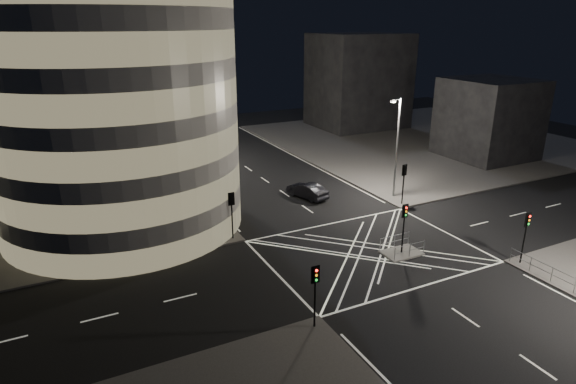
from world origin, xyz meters
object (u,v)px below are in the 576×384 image
traffic_signal_fr (404,177)px  traffic_signal_island (404,219)px  traffic_signal_fl (232,207)px  street_lamp_right_far (397,145)px  street_lamp_left_near (203,161)px  traffic_signal_nr (526,228)px  street_lamp_left_far (158,123)px  sedan (307,190)px  central_island (401,253)px  traffic_signal_nl (315,285)px

traffic_signal_fr → traffic_signal_island: (-6.80, -8.30, 0.00)m
traffic_signal_fl → street_lamp_right_far: size_ratio=0.40×
traffic_signal_fr → street_lamp_left_near: (-18.24, 5.20, 2.63)m
traffic_signal_island → street_lamp_right_far: size_ratio=0.40×
traffic_signal_nr → street_lamp_left_far: street_lamp_left_far is taller
traffic_signal_fl → street_lamp_right_far: (18.24, 2.20, 2.63)m
traffic_signal_fl → sedan: (10.30, 6.02, -2.14)m
central_island → street_lamp_left_far: (-11.44, 31.50, 5.47)m
sedan → traffic_signal_fr: bearing=124.7°
central_island → traffic_signal_island: bearing=0.0°
traffic_signal_nr → traffic_signal_island: (-6.80, 5.30, 0.00)m
street_lamp_left_far → sedan: size_ratio=2.12×
street_lamp_right_far → central_island: bearing=-125.3°
traffic_signal_nr → traffic_signal_nl: bearing=180.0°
traffic_signal_island → street_lamp_left_near: bearing=130.3°
central_island → traffic_signal_nr: traffic_signal_nr is taller
traffic_signal_nl → sedan: bearing=62.3°
traffic_signal_nl → traffic_signal_nr: 17.60m
central_island → street_lamp_right_far: (7.44, 10.50, 5.47)m
traffic_signal_fl → traffic_signal_nl: (0.00, -13.60, 0.00)m
traffic_signal_nl → street_lamp_left_far: 36.90m
traffic_signal_fl → traffic_signal_island: 13.62m
street_lamp_right_far → sedan: 10.01m
traffic_signal_nl → traffic_signal_fr: size_ratio=1.00×
central_island → street_lamp_left_near: street_lamp_left_near is taller
street_lamp_left_near → traffic_signal_fr: bearing=-15.9°
central_island → traffic_signal_island: size_ratio=0.75×
traffic_signal_fr → traffic_signal_nr: bearing=-90.0°
street_lamp_left_far → traffic_signal_island: bearing=-70.0°
street_lamp_left_near → street_lamp_right_far: size_ratio=1.00×
street_lamp_left_far → traffic_signal_fr: bearing=-51.8°
traffic_signal_fl → traffic_signal_nl: bearing=-90.0°
traffic_signal_nl → street_lamp_left_near: 18.99m
central_island → traffic_signal_fr: bearing=50.7°
street_lamp_left_far → street_lamp_right_far: size_ratio=1.00×
central_island → traffic_signal_fl: (-10.80, 8.30, 2.84)m
traffic_signal_nl → street_lamp_right_far: size_ratio=0.40×
traffic_signal_fl → street_lamp_left_near: 5.86m
street_lamp_left_far → traffic_signal_fl: bearing=-88.4°
traffic_signal_nl → street_lamp_left_far: (-0.64, 36.80, 2.63)m
sedan → traffic_signal_fl: bearing=14.5°
traffic_signal_nl → street_lamp_right_far: street_lamp_right_far is taller
central_island → sedan: 14.34m
traffic_signal_nr → sedan: bearing=110.4°
traffic_signal_island → traffic_signal_nr: bearing=-37.9°
traffic_signal_island → central_island: bearing=0.0°
traffic_signal_nr → street_lamp_left_far: (-18.24, 36.80, 2.63)m
traffic_signal_fl → traffic_signal_fr: 17.60m
traffic_signal_nl → street_lamp_right_far: 24.27m
street_lamp_left_near → street_lamp_right_far: (18.87, -3.00, 0.00)m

